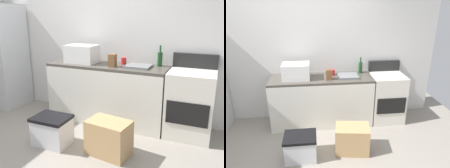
% 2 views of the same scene
% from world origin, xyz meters
% --- Properties ---
extents(ground_plane, '(6.00, 6.00, 0.00)m').
position_xyz_m(ground_plane, '(0.00, 0.00, 0.00)').
color(ground_plane, gray).
extents(wall_back, '(5.00, 0.10, 2.60)m').
position_xyz_m(wall_back, '(0.00, 1.55, 1.30)').
color(wall_back, silver).
rests_on(wall_back, ground_plane).
extents(kitchen_counter, '(1.80, 0.60, 0.90)m').
position_xyz_m(kitchen_counter, '(0.30, 1.20, 0.45)').
color(kitchen_counter, silver).
rests_on(kitchen_counter, ground_plane).
extents(refrigerator, '(0.68, 0.66, 1.79)m').
position_xyz_m(refrigerator, '(-1.75, 1.15, 0.89)').
color(refrigerator, silver).
rests_on(refrigerator, ground_plane).
extents(stove_oven, '(0.60, 0.61, 1.10)m').
position_xyz_m(stove_oven, '(1.52, 1.21, 0.47)').
color(stove_oven, silver).
rests_on(stove_oven, ground_plane).
extents(microwave, '(0.46, 0.34, 0.27)m').
position_xyz_m(microwave, '(-0.13, 1.18, 1.04)').
color(microwave, white).
rests_on(microwave, kitchen_counter).
extents(sink_basin, '(0.36, 0.32, 0.03)m').
position_xyz_m(sink_basin, '(0.78, 1.19, 0.92)').
color(sink_basin, slate).
rests_on(sink_basin, kitchen_counter).
extents(wine_bottle, '(0.07, 0.07, 0.30)m').
position_xyz_m(wine_bottle, '(1.04, 1.38, 1.01)').
color(wine_bottle, '#193F1E').
rests_on(wine_bottle, kitchen_counter).
extents(coffee_mug, '(0.08, 0.08, 0.10)m').
position_xyz_m(coffee_mug, '(0.51, 1.31, 0.95)').
color(coffee_mug, red).
rests_on(coffee_mug, kitchen_counter).
extents(knife_block, '(0.10, 0.10, 0.18)m').
position_xyz_m(knife_block, '(0.43, 1.08, 0.99)').
color(knife_block, brown).
rests_on(knife_block, kitchen_counter).
extents(cardboard_box_large, '(0.54, 0.40, 0.43)m').
position_xyz_m(cardboard_box_large, '(0.71, 0.30, 0.21)').
color(cardboard_box_large, tan).
rests_on(cardboard_box_large, ground_plane).
extents(storage_bin, '(0.46, 0.36, 0.38)m').
position_xyz_m(storage_bin, '(-0.05, 0.24, 0.19)').
color(storage_bin, silver).
rests_on(storage_bin, ground_plane).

